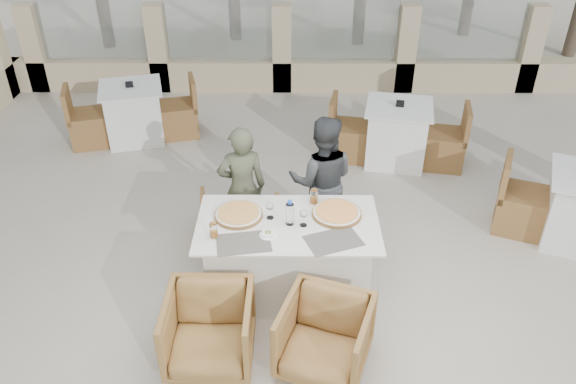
{
  "coord_description": "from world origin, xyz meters",
  "views": [
    {
      "loc": [
        0.14,
        -4.06,
        3.66
      ],
      "look_at": [
        0.12,
        0.22,
        0.9
      ],
      "focal_mm": 35.0,
      "sensor_mm": 36.0,
      "label": 1
    }
  ],
  "objects_px": {
    "dining_table": "(288,257)",
    "diner_left": "(242,188)",
    "pizza_left": "(239,214)",
    "beer_glass_right": "(314,196)",
    "wine_glass_centre": "(270,209)",
    "bg_table_a": "(134,113)",
    "pizza_right": "(337,212)",
    "olive_dish": "(268,233)",
    "armchair_far_right": "(312,224)",
    "armchair_near_right": "(325,337)",
    "water_bottle": "(290,212)",
    "bg_table_b": "(397,134)",
    "armchair_far_left": "(229,219)",
    "diner_right": "(322,181)",
    "beer_glass_left": "(214,230)",
    "wine_glass_near": "(304,217)"
  },
  "relations": [
    {
      "from": "pizza_right",
      "to": "wine_glass_centre",
      "type": "distance_m",
      "value": 0.6
    },
    {
      "from": "beer_glass_right",
      "to": "pizza_right",
      "type": "bearing_deg",
      "value": -44.22
    },
    {
      "from": "dining_table",
      "to": "armchair_near_right",
      "type": "height_order",
      "value": "dining_table"
    },
    {
      "from": "dining_table",
      "to": "armchair_far_left",
      "type": "relative_size",
      "value": 2.73
    },
    {
      "from": "pizza_left",
      "to": "beer_glass_right",
      "type": "height_order",
      "value": "beer_glass_right"
    },
    {
      "from": "pizza_left",
      "to": "dining_table",
      "type": "bearing_deg",
      "value": -12.92
    },
    {
      "from": "dining_table",
      "to": "beer_glass_right",
      "type": "height_order",
      "value": "beer_glass_right"
    },
    {
      "from": "pizza_left",
      "to": "wine_glass_near",
      "type": "xyz_separation_m",
      "value": [
        0.57,
        -0.13,
        0.06
      ]
    },
    {
      "from": "pizza_left",
      "to": "water_bottle",
      "type": "xyz_separation_m",
      "value": [
        0.46,
        -0.11,
        0.09
      ]
    },
    {
      "from": "beer_glass_right",
      "to": "armchair_far_left",
      "type": "xyz_separation_m",
      "value": [
        -0.85,
        0.45,
        -0.57
      ]
    },
    {
      "from": "beer_glass_right",
      "to": "bg_table_b",
      "type": "distance_m",
      "value": 2.49
    },
    {
      "from": "armchair_far_right",
      "to": "bg_table_b",
      "type": "relative_size",
      "value": 0.38
    },
    {
      "from": "wine_glass_near",
      "to": "olive_dish",
      "type": "height_order",
      "value": "wine_glass_near"
    },
    {
      "from": "pizza_right",
      "to": "olive_dish",
      "type": "relative_size",
      "value": 4.03
    },
    {
      "from": "wine_glass_centre",
      "to": "bg_table_a",
      "type": "distance_m",
      "value": 3.64
    },
    {
      "from": "pizza_right",
      "to": "water_bottle",
      "type": "bearing_deg",
      "value": -161.72
    },
    {
      "from": "wine_glass_near",
      "to": "bg_table_b",
      "type": "height_order",
      "value": "wine_glass_near"
    },
    {
      "from": "dining_table",
      "to": "wine_glass_centre",
      "type": "height_order",
      "value": "wine_glass_centre"
    },
    {
      "from": "diner_left",
      "to": "dining_table",
      "type": "bearing_deg",
      "value": 110.31
    },
    {
      "from": "dining_table",
      "to": "diner_right",
      "type": "bearing_deg",
      "value": 67.43
    },
    {
      "from": "dining_table",
      "to": "diner_left",
      "type": "bearing_deg",
      "value": 121.95
    },
    {
      "from": "dining_table",
      "to": "pizza_left",
      "type": "distance_m",
      "value": 0.61
    },
    {
      "from": "wine_glass_centre",
      "to": "armchair_far_right",
      "type": "relative_size",
      "value": 0.29
    },
    {
      "from": "olive_dish",
      "to": "dining_table",
      "type": "bearing_deg",
      "value": 47.4
    },
    {
      "from": "dining_table",
      "to": "bg_table_a",
      "type": "xyz_separation_m",
      "value": [
        -2.14,
        3.09,
        0.0
      ]
    },
    {
      "from": "diner_right",
      "to": "pizza_left",
      "type": "bearing_deg",
      "value": 45.9
    },
    {
      "from": "wine_glass_near",
      "to": "beer_glass_left",
      "type": "xyz_separation_m",
      "value": [
        -0.76,
        -0.17,
        -0.02
      ]
    },
    {
      "from": "beer_glass_right",
      "to": "beer_glass_left",
      "type": "bearing_deg",
      "value": -148.89
    },
    {
      "from": "armchair_far_right",
      "to": "diner_right",
      "type": "distance_m",
      "value": 0.45
    },
    {
      "from": "beer_glass_left",
      "to": "bg_table_b",
      "type": "xyz_separation_m",
      "value": [
        2.01,
        2.68,
        -0.45
      ]
    },
    {
      "from": "armchair_far_right",
      "to": "diner_left",
      "type": "bearing_deg",
      "value": -25.58
    },
    {
      "from": "pizza_left",
      "to": "olive_dish",
      "type": "relative_size",
      "value": 3.9
    },
    {
      "from": "pizza_right",
      "to": "armchair_near_right",
      "type": "bearing_deg",
      "value": -97.92
    },
    {
      "from": "beer_glass_right",
      "to": "diner_left",
      "type": "relative_size",
      "value": 0.11
    },
    {
      "from": "water_bottle",
      "to": "diner_right",
      "type": "distance_m",
      "value": 0.91
    },
    {
      "from": "beer_glass_left",
      "to": "armchair_far_right",
      "type": "bearing_deg",
      "value": 44.69
    },
    {
      "from": "armchair_near_right",
      "to": "diner_right",
      "type": "distance_m",
      "value": 1.75
    },
    {
      "from": "dining_table",
      "to": "pizza_left",
      "type": "relative_size",
      "value": 3.73
    },
    {
      "from": "water_bottle",
      "to": "bg_table_b",
      "type": "bearing_deg",
      "value": 61.27
    },
    {
      "from": "armchair_far_left",
      "to": "bg_table_a",
      "type": "bearing_deg",
      "value": -63.57
    },
    {
      "from": "wine_glass_near",
      "to": "beer_glass_right",
      "type": "xyz_separation_m",
      "value": [
        0.1,
        0.35,
        -0.02
      ]
    },
    {
      "from": "beer_glass_left",
      "to": "diner_right",
      "type": "distance_m",
      "value": 1.4
    },
    {
      "from": "armchair_far_left",
      "to": "bg_table_a",
      "type": "distance_m",
      "value": 2.78
    },
    {
      "from": "water_bottle",
      "to": "armchair_near_right",
      "type": "height_order",
      "value": "water_bottle"
    },
    {
      "from": "dining_table",
      "to": "pizza_right",
      "type": "bearing_deg",
      "value": 16.2
    },
    {
      "from": "pizza_right",
      "to": "bg_table_a",
      "type": "distance_m",
      "value": 3.95
    },
    {
      "from": "armchair_far_right",
      "to": "armchair_near_right",
      "type": "xyz_separation_m",
      "value": [
        0.05,
        -1.55,
        0.03
      ]
    },
    {
      "from": "diner_left",
      "to": "beer_glass_left",
      "type": "bearing_deg",
      "value": 68.38
    },
    {
      "from": "armchair_near_right",
      "to": "bg_table_a",
      "type": "distance_m",
      "value": 4.67
    },
    {
      "from": "pizza_left",
      "to": "diner_left",
      "type": "bearing_deg",
      "value": 91.78
    }
  ]
}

